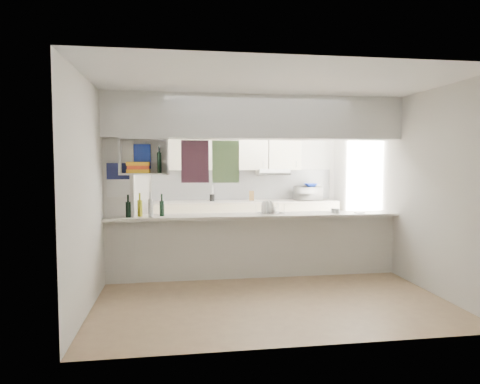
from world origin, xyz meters
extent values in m
plane|color=#9A7859|center=(0.00, 0.00, 0.00)|extent=(4.80, 4.80, 0.00)
plane|color=white|center=(0.00, 0.00, 2.60)|extent=(4.80, 4.80, 0.00)
plane|color=silver|center=(0.00, 2.40, 1.30)|extent=(4.20, 0.00, 4.20)
plane|color=silver|center=(-2.10, 0.00, 1.30)|extent=(0.00, 4.80, 4.80)
plane|color=silver|center=(2.10, 0.00, 1.30)|extent=(0.00, 4.80, 4.80)
cube|color=silver|center=(0.00, 0.00, 0.44)|extent=(4.20, 0.15, 0.88)
cube|color=#B8AFA2|center=(0.00, 0.00, 0.90)|extent=(4.20, 0.50, 0.04)
cube|color=white|center=(0.00, 0.00, 2.30)|extent=(4.20, 0.50, 0.60)
cube|color=silver|center=(-1.90, 0.00, 1.30)|extent=(0.40, 0.18, 2.60)
cube|color=#191E4C|center=(-1.90, -0.10, 1.55)|extent=(0.30, 0.01, 0.22)
cube|color=white|center=(-1.90, -0.10, 1.32)|extent=(0.30, 0.01, 0.24)
cube|color=black|center=(-0.85, 0.22, 1.68)|extent=(0.40, 0.02, 0.62)
cube|color=teal|center=(-0.40, 0.22, 1.68)|extent=(0.40, 0.02, 0.62)
cube|color=white|center=(-1.55, -0.10, 1.51)|extent=(0.65, 0.35, 0.02)
cube|color=white|center=(-1.55, -0.10, 1.99)|extent=(0.65, 0.35, 0.02)
cube|color=white|center=(-1.55, 0.06, 1.75)|extent=(0.65, 0.02, 0.50)
cube|color=white|center=(-1.86, -0.10, 1.75)|extent=(0.02, 0.35, 0.50)
cube|color=white|center=(-1.24, -0.10, 1.75)|extent=(0.02, 0.35, 0.50)
cube|color=gold|center=(-1.63, -0.10, 1.55)|extent=(0.30, 0.24, 0.05)
cube|color=red|center=(-1.63, -0.10, 1.60)|extent=(0.28, 0.22, 0.05)
cube|color=gold|center=(-1.63, -0.10, 1.65)|extent=(0.30, 0.24, 0.05)
cube|color=navy|center=(-1.60, 0.02, 1.75)|extent=(0.26, 0.02, 0.34)
cylinder|color=black|center=(-1.35, -0.10, 1.67)|extent=(0.06, 0.06, 0.28)
cube|color=beige|center=(0.20, 2.10, 0.45)|extent=(3.60, 0.60, 0.90)
cube|color=#B8AFA2|center=(0.20, 2.10, 0.91)|extent=(3.60, 0.63, 0.03)
cube|color=silver|center=(0.20, 2.38, 1.22)|extent=(3.60, 0.03, 0.60)
cube|color=beige|center=(0.00, 2.23, 1.88)|extent=(2.62, 0.34, 0.72)
cube|color=white|center=(0.75, 2.16, 1.48)|extent=(0.60, 0.46, 0.12)
cube|color=silver|center=(0.75, 1.93, 1.45)|extent=(0.60, 0.02, 0.05)
imported|color=white|center=(1.46, 2.10, 1.05)|extent=(0.53, 0.40, 0.27)
imported|color=navy|center=(1.51, 2.09, 1.22)|extent=(0.25, 0.25, 0.06)
cube|color=silver|center=(0.23, 0.04, 0.93)|extent=(0.40, 0.33, 0.01)
cylinder|color=white|center=(0.14, 0.02, 1.03)|extent=(0.04, 0.18, 0.18)
cylinder|color=white|center=(0.19, 0.03, 1.03)|extent=(0.04, 0.18, 0.18)
cylinder|color=white|center=(0.25, 0.04, 1.03)|extent=(0.04, 0.18, 0.18)
imported|color=white|center=(0.25, -0.02, 0.98)|extent=(0.15, 0.15, 0.09)
cylinder|color=black|center=(-1.77, -0.10, 1.03)|extent=(0.07, 0.07, 0.21)
cylinder|color=black|center=(-1.77, -0.10, 1.18)|extent=(0.03, 0.03, 0.10)
cylinder|color=#9A9519|center=(-1.62, -0.02, 1.03)|extent=(0.07, 0.07, 0.23)
cylinder|color=#9A9519|center=(-1.62, -0.02, 1.20)|extent=(0.03, 0.03, 0.10)
cylinder|color=silver|center=(-1.48, -0.10, 1.04)|extent=(0.07, 0.07, 0.24)
cylinder|color=silver|center=(-1.48, -0.10, 1.21)|extent=(0.03, 0.03, 0.10)
cylinder|color=black|center=(-1.33, -0.02, 1.03)|extent=(0.07, 0.07, 0.21)
cylinder|color=black|center=(-1.33, -0.02, 1.18)|extent=(0.03, 0.03, 0.10)
cylinder|color=silver|center=(1.21, -0.02, 0.95)|extent=(0.13, 0.13, 0.07)
cube|color=black|center=(1.56, -0.09, 0.93)|extent=(0.14, 0.07, 0.01)
cylinder|color=black|center=(-0.44, 2.15, 0.99)|extent=(0.10, 0.10, 0.13)
cube|color=brown|center=(0.34, 2.18, 1.02)|extent=(0.11, 0.09, 0.19)
camera|label=1|loc=(-1.12, -6.04, 1.67)|focal=32.00mm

